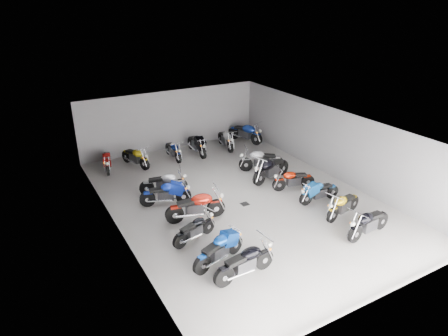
{
  "coord_description": "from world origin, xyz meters",
  "views": [
    {
      "loc": [
        -7.79,
        -12.52,
        7.84
      ],
      "look_at": [
        -0.06,
        1.13,
        1.0
      ],
      "focal_mm": 32.0,
      "sensor_mm": 36.0,
      "label": 1
    }
  ],
  "objects": [
    {
      "name": "motorcycle_left_b",
      "position": [
        -2.76,
        -3.35,
        0.51
      ],
      "size": [
        2.06,
        0.74,
        0.93
      ],
      "rotation": [
        0.0,
        0.0,
        -1.28
      ],
      "color": "black",
      "rests_on": "ground"
    },
    {
      "name": "motorcycle_right_d",
      "position": [
        2.54,
        -0.38,
        0.47
      ],
      "size": [
        1.91,
        0.63,
        0.85
      ],
      "rotation": [
        0.0,
        0.0,
        1.31
      ],
      "color": "black",
      "rests_on": "ground"
    },
    {
      "name": "motorcycle_left_c",
      "position": [
        -2.89,
        -1.83,
        0.44
      ],
      "size": [
        1.8,
        0.62,
        0.81
      ],
      "rotation": [
        0.0,
        0.0,
        -1.29
      ],
      "color": "black",
      "rests_on": "ground"
    },
    {
      "name": "motorcycle_back_f",
      "position": [
        4.01,
        5.8,
        0.56
      ],
      "size": [
        0.98,
        2.23,
        1.03
      ],
      "rotation": [
        0.0,
        0.0,
        3.51
      ],
      "color": "black",
      "rests_on": "ground"
    },
    {
      "name": "motorcycle_right_c",
      "position": [
        2.74,
        -1.79,
        0.46
      ],
      "size": [
        1.93,
        0.39,
        0.85
      ],
      "rotation": [
        0.0,
        0.0,
        1.53
      ],
      "color": "black",
      "rests_on": "ground"
    },
    {
      "name": "motorcycle_right_e",
      "position": [
        2.25,
        0.87,
        0.56
      ],
      "size": [
        2.31,
        0.75,
        1.03
      ],
      "rotation": [
        0.0,
        0.0,
        1.82
      ],
      "color": "black",
      "rests_on": "ground"
    },
    {
      "name": "motorcycle_right_b",
      "position": [
        2.74,
        -3.14,
        0.48
      ],
      "size": [
        2.0,
        0.59,
        0.89
      ],
      "rotation": [
        0.0,
        0.0,
        1.79
      ],
      "color": "black",
      "rests_on": "ground"
    },
    {
      "name": "motorcycle_back_c",
      "position": [
        -0.59,
        5.47,
        0.48
      ],
      "size": [
        0.4,
        1.98,
        0.87
      ],
      "rotation": [
        0.0,
        0.0,
        3.11
      ],
      "color": "black",
      "rests_on": "ground"
    },
    {
      "name": "wall_left",
      "position": [
        -5.0,
        0.0,
        1.6
      ],
      "size": [
        0.1,
        14.0,
        3.2
      ],
      "primitive_type": "cube",
      "color": "slate",
      "rests_on": "ground"
    },
    {
      "name": "motorcycle_left_a",
      "position": [
        -2.42,
        -4.34,
        0.51
      ],
      "size": [
        2.14,
        0.46,
        0.94
      ],
      "rotation": [
        0.0,
        0.0,
        -1.5
      ],
      "color": "black",
      "rests_on": "ground"
    },
    {
      "name": "motorcycle_right_a",
      "position": [
        2.53,
        -4.57,
        0.51
      ],
      "size": [
        2.13,
        0.48,
        0.94
      ],
      "rotation": [
        0.0,
        0.0,
        1.68
      ],
      "color": "black",
      "rests_on": "ground"
    },
    {
      "name": "motorcycle_left_d",
      "position": [
        -2.23,
        -0.6,
        0.56
      ],
      "size": [
        2.3,
        0.65,
        1.02
      ],
      "rotation": [
        0.0,
        0.0,
        -1.77
      ],
      "color": "black",
      "rests_on": "ground"
    },
    {
      "name": "drain_grate",
      "position": [
        0.0,
        -0.5,
        0.01
      ],
      "size": [
        0.32,
        0.32,
        0.01
      ],
      "primitive_type": "cube",
      "color": "black",
      "rests_on": "ground"
    },
    {
      "name": "motorcycle_right_f",
      "position": [
        2.49,
        2.02,
        0.53
      ],
      "size": [
        2.1,
        0.97,
        0.97
      ],
      "rotation": [
        0.0,
        0.0,
        1.18
      ],
      "color": "black",
      "rests_on": "ground"
    },
    {
      "name": "motorcycle_back_a",
      "position": [
        -3.93,
        5.72,
        0.47
      ],
      "size": [
        0.62,
        1.95,
        0.87
      ],
      "rotation": [
        0.0,
        0.0,
        2.9
      ],
      "color": "black",
      "rests_on": "ground"
    },
    {
      "name": "motorcycle_back_e",
      "position": [
        2.53,
        5.48,
        0.52
      ],
      "size": [
        0.56,
        2.14,
        0.95
      ],
      "rotation": [
        0.0,
        0.0,
        2.97
      ],
      "color": "black",
      "rests_on": "ground"
    },
    {
      "name": "motorcycle_back_d",
      "position": [
        0.76,
        5.48,
        0.54
      ],
      "size": [
        0.47,
        2.26,
        0.99
      ],
      "rotation": [
        0.0,
        0.0,
        3.09
      ],
      "color": "black",
      "rests_on": "ground"
    },
    {
      "name": "ceiling",
      "position": [
        0.0,
        0.0,
        3.22
      ],
      "size": [
        10.0,
        14.0,
        0.04
      ],
      "primitive_type": "cube",
      "color": "black",
      "rests_on": "wall_back"
    },
    {
      "name": "motorcycle_left_e",
      "position": [
        -2.78,
        1.04,
        0.5
      ],
      "size": [
        2.02,
        0.8,
        0.92
      ],
      "rotation": [
        0.0,
        0.0,
        -1.9
      ],
      "color": "black",
      "rests_on": "ground"
    },
    {
      "name": "motorcycle_left_f",
      "position": [
        -2.48,
        1.99,
        0.49
      ],
      "size": [
        1.96,
        0.88,
        0.9
      ],
      "rotation": [
        0.0,
        0.0,
        -1.95
      ],
      "color": "black",
      "rests_on": "ground"
    },
    {
      "name": "wall_back",
      "position": [
        0.0,
        7.0,
        1.6
      ],
      "size": [
        10.0,
        0.1,
        3.2
      ],
      "primitive_type": "cube",
      "color": "slate",
      "rests_on": "ground"
    },
    {
      "name": "wall_right",
      "position": [
        5.0,
        0.0,
        1.6
      ],
      "size": [
        0.1,
        14.0,
        3.2
      ],
      "primitive_type": "cube",
      "color": "slate",
      "rests_on": "ground"
    },
    {
      "name": "motorcycle_back_b",
      "position": [
        -2.6,
        5.48,
        0.5
      ],
      "size": [
        0.8,
        2.0,
        0.91
      ],
      "rotation": [
        0.0,
        0.0,
        3.47
      ],
      "color": "black",
      "rests_on": "ground"
    },
    {
      "name": "ground",
      "position": [
        0.0,
        0.0,
        0.0
      ],
      "size": [
        14.0,
        14.0,
        0.0
      ],
      "primitive_type": "plane",
      "color": "#A29F99",
      "rests_on": "ground"
    }
  ]
}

